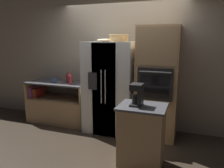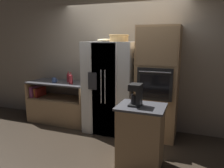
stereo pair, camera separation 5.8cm
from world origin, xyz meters
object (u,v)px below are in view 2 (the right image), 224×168
Objects in this scene: fruit_bowl at (105,40)px; mug at (54,80)px; refrigerator at (111,87)px; coffee_maker at (137,94)px; bottle_tall at (71,79)px; wicker_basket at (119,38)px; bottle_short at (68,77)px; wall_oven at (158,83)px.

mug is (-1.12, -0.12, -0.84)m from fruit_bowl.
fruit_bowl reaches higher than mug.
refrigerator reaches higher than coffee_maker.
bottle_tall is 1.82× the size of mug.
bottle_tall is (-1.01, -0.08, -0.82)m from wicker_basket.
bottle_tall is 0.24m from bottle_short.
bottle_tall is at bearing -175.95° from refrigerator.
bottle_tall reaches higher than bottle_short.
refrigerator is at bearing -172.52° from wicker_basket.
wall_oven reaches higher than wicker_basket.
wicker_basket is at bearing -178.73° from wall_oven.
bottle_short is at bearing 133.69° from bottle_tall.
wicker_basket reaches higher than refrigerator.
wall_oven reaches higher than bottle_short.
wall_oven is 15.15× the size of mug.
fruit_bowl is 2.22× the size of mug.
fruit_bowl is at bearing 10.60° from bottle_tall.
refrigerator is 7.61× the size of bottle_short.
coffee_maker is (0.63, -1.09, -0.75)m from wicker_basket.
fruit_bowl is at bearing 178.10° from wall_oven.
wicker_basket reaches higher than coffee_maker.
wicker_basket is 2.75× the size of mug.
wicker_basket is 1.47m from coffee_maker.
wall_oven is 1.75m from bottle_tall.
coffee_maker reaches higher than bottle_short.
wall_oven is 2.17m from mug.
refrigerator is 1.35m from coffee_maker.
coffee_maker is (0.94, -1.14, -0.71)m from fruit_bowl.
wall_oven is 1.92m from bottle_short.
bottle_tall is at bearing 148.35° from coffee_maker.
refrigerator is 4.76× the size of wicker_basket.
bottle_tall is 1.93m from coffee_maker.
bottle_short reaches higher than mug.
bottle_short is (-0.17, 0.17, -0.01)m from bottle_tall.
fruit_bowl reaches higher than coffee_maker.
fruit_bowl is 1.40m from mug.
fruit_bowl is 0.98× the size of coffee_maker.
coffee_maker is (1.81, -1.19, 0.07)m from bottle_short.
refrigerator reaches higher than bottle_tall.
mug is at bearing -147.07° from bottle_short.
mug is at bearing 153.50° from coffee_maker.
refrigerator is at bearing -177.64° from wall_oven.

